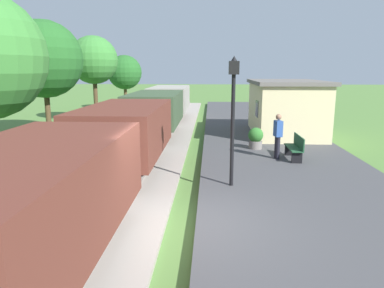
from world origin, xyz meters
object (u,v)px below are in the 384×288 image
at_px(potted_planter, 256,138).
at_px(tree_field_distant, 125,72).
at_px(freight_train, 144,121).
at_px(bench_near_hut, 295,147).
at_px(lamp_post_near, 233,98).
at_px(tree_field_left, 94,60).
at_px(tree_trackside_far, 44,59).
at_px(station_hut, 285,107).
at_px(person_waiting, 278,135).

height_order(potted_planter, tree_field_distant, tree_field_distant).
distance_m(freight_train, bench_near_hut, 6.46).
height_order(lamp_post_near, tree_field_left, tree_field_left).
bearing_deg(bench_near_hut, tree_trackside_far, 155.92).
xyz_separation_m(bench_near_hut, tree_field_distant, (-10.81, 18.33, 2.59)).
bearing_deg(tree_field_left, freight_train, -60.46).
xyz_separation_m(station_hut, potted_planter, (-1.96, -3.73, -0.93)).
relative_size(person_waiting, tree_trackside_far, 0.28).
height_order(freight_train, tree_trackside_far, tree_trackside_far).
relative_size(station_hut, person_waiting, 3.39).
relative_size(potted_planter, tree_trackside_far, 0.15).
bearing_deg(station_hut, lamp_post_near, -110.52).
distance_m(person_waiting, tree_field_distant, 21.01).
height_order(freight_train, bench_near_hut, freight_train).
bearing_deg(bench_near_hut, lamp_post_near, -128.65).
height_order(bench_near_hut, tree_trackside_far, tree_trackside_far).
distance_m(freight_train, tree_trackside_far, 7.23).
bearing_deg(potted_planter, station_hut, 62.33).
distance_m(person_waiting, tree_trackside_far, 12.77).
relative_size(station_hut, lamp_post_near, 1.57).
relative_size(freight_train, bench_near_hut, 17.33).
relative_size(potted_planter, tree_field_left, 0.16).
bearing_deg(tree_field_left, tree_field_distant, 88.44).
distance_m(lamp_post_near, tree_field_left, 16.29).
relative_size(station_hut, tree_field_distant, 1.20).
relative_size(lamp_post_near, tree_field_left, 0.64).
height_order(lamp_post_near, tree_trackside_far, tree_trackside_far).
bearing_deg(tree_field_left, lamp_post_near, -58.69).
bearing_deg(tree_field_distant, freight_train, -73.97).
distance_m(tree_field_left, tree_field_distant, 7.74).
bearing_deg(lamp_post_near, person_waiting, 59.81).
distance_m(lamp_post_near, tree_field_distant, 23.08).
distance_m(station_hut, lamp_post_near, 9.39).
bearing_deg(potted_planter, person_waiting, -70.51).
height_order(station_hut, person_waiting, station_hut).
bearing_deg(bench_near_hut, station_hut, 82.89).
bearing_deg(station_hut, tree_trackside_far, -179.23).
bearing_deg(tree_field_distant, person_waiting, -60.98).
height_order(freight_train, station_hut, station_hut).
height_order(bench_near_hut, potted_planter, potted_planter).
bearing_deg(bench_near_hut, tree_field_left, 135.99).
height_order(potted_planter, lamp_post_near, lamp_post_near).
bearing_deg(freight_train, tree_trackside_far, 150.13).
bearing_deg(lamp_post_near, tree_field_distant, 110.89).
relative_size(tree_trackside_far, tree_field_left, 1.06).
distance_m(lamp_post_near, tree_trackside_far, 12.74).
xyz_separation_m(freight_train, station_hut, (6.80, 3.51, 0.26)).
relative_size(person_waiting, tree_field_distant, 0.36).
xyz_separation_m(person_waiting, potted_planter, (-0.60, 1.71, -0.46)).
bearing_deg(tree_field_distant, bench_near_hut, -59.48).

